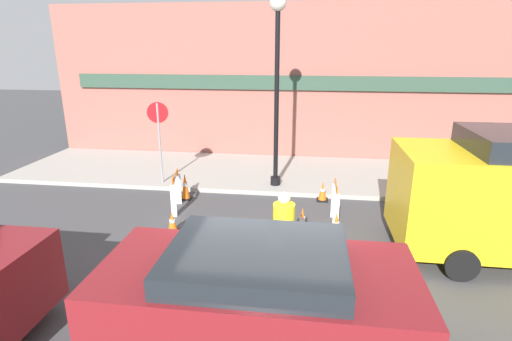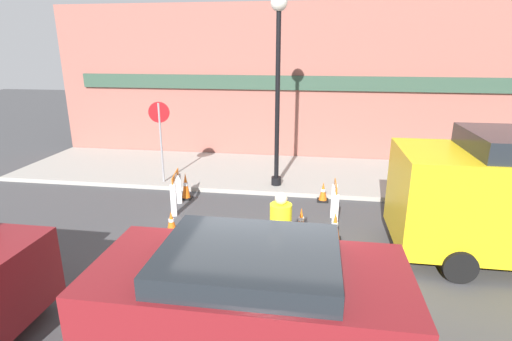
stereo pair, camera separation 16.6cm
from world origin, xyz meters
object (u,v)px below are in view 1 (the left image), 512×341
streetlamp_post (277,68)px  parked_car_1 (257,303)px  stop_sign (159,130)px  person_worker (284,232)px

streetlamp_post → parked_car_1: size_ratio=1.35×
stop_sign → parked_car_1: stop_sign is taller
streetlamp_post → stop_sign: streetlamp_post is taller
streetlamp_post → parked_car_1: 7.36m
stop_sign → person_worker: stop_sign is taller
person_worker → parked_car_1: parked_car_1 is taller
person_worker → streetlamp_post: bearing=-12.4°
stop_sign → person_worker: bearing=117.7°
streetlamp_post → parked_car_1: (0.37, -6.91, -2.49)m
person_worker → parked_car_1: bearing=156.4°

